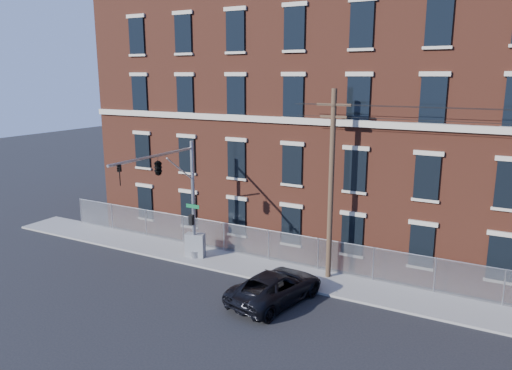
{
  "coord_description": "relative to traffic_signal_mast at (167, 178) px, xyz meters",
  "views": [
    {
      "loc": [
        10.31,
        -17.94,
        10.75
      ],
      "look_at": [
        -1.57,
        4.0,
        5.13
      ],
      "focal_mm": 34.21,
      "sensor_mm": 36.0,
      "label": 1
    }
  ],
  "objects": [
    {
      "name": "ground",
      "position": [
        6.0,
        -2.18,
        -5.39
      ],
      "size": [
        140.0,
        140.0,
        0.0
      ],
      "primitive_type": "plane",
      "color": "black",
      "rests_on": "ground"
    },
    {
      "name": "pickup_truck",
      "position": [
        6.7,
        -0.38,
        -4.64
      ],
      "size": [
        3.6,
        5.79,
        1.5
      ],
      "primitive_type": "imported",
      "rotation": [
        0.0,
        0.0,
        2.92
      ],
      "color": "black",
      "rests_on": "ground"
    },
    {
      "name": "utility_pole_near",
      "position": [
        8.0,
        3.42,
        -0.05
      ],
      "size": [
        1.8,
        0.28,
        10.0
      ],
      "color": "#4E3927",
      "rests_on": "ground"
    },
    {
      "name": "utility_cabinet",
      "position": [
        -0.06,
        2.46,
        -4.56
      ],
      "size": [
        1.25,
        0.86,
        1.43
      ],
      "primitive_type": "cube",
      "rotation": [
        0.0,
        0.0,
        0.27
      ],
      "color": "slate",
      "rests_on": "sidewalk"
    },
    {
      "name": "traffic_signal_mast",
      "position": [
        0.0,
        0.0,
        0.0
      ],
      "size": [
        0.9,
        6.75,
        7.0
      ],
      "color": "#9EA0A5",
      "rests_on": "ground"
    }
  ]
}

